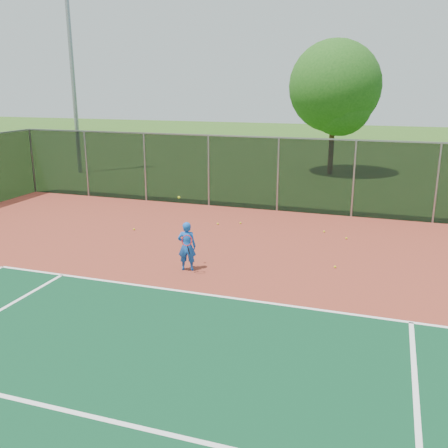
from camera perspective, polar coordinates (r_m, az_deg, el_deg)
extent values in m
plane|color=#295017|center=(9.30, 8.16, -17.42)|extent=(120.00, 120.00, 0.00)
cube|color=maroon|center=(11.02, 10.10, -11.86)|extent=(30.00, 20.00, 0.02)
cube|color=white|center=(11.86, 20.60, -10.48)|extent=(22.00, 0.10, 0.00)
cube|color=black|center=(20.07, 14.60, 5.00)|extent=(30.00, 0.04, 3.00)
cube|color=gray|center=(19.86, 14.90, 9.25)|extent=(30.00, 0.06, 0.06)
imported|color=blue|center=(13.91, -4.26, -2.55)|extent=(0.57, 0.44, 1.40)
cylinder|color=black|center=(13.64, -4.08, -2.97)|extent=(0.03, 0.15, 0.27)
torus|color=#A51414|center=(13.46, -4.27, -1.88)|extent=(0.30, 0.13, 0.29)
sphere|color=gold|center=(13.74, -5.18, 3.05)|extent=(0.07, 0.07, 0.07)
sphere|color=gold|center=(14.57, 12.58, -4.81)|extent=(0.07, 0.07, 0.07)
sphere|color=gold|center=(18.57, -0.71, 0.03)|extent=(0.07, 0.07, 0.07)
sphere|color=gold|center=(18.68, 1.89, 0.12)|extent=(0.07, 0.07, 0.07)
sphere|color=gold|center=(17.95, 11.37, -0.84)|extent=(0.07, 0.07, 0.07)
sphere|color=gold|center=(17.32, 13.81, -1.59)|extent=(0.07, 0.07, 0.07)
sphere|color=gold|center=(18.15, -10.24, -0.59)|extent=(0.07, 0.07, 0.07)
cylinder|color=gray|center=(30.71, -16.88, 15.71)|extent=(0.24, 0.24, 10.87)
cylinder|color=#3B2415|center=(29.80, 12.14, 8.34)|extent=(0.30, 0.30, 2.89)
sphere|color=#1B4A13|center=(29.58, 12.54, 15.13)|extent=(5.13, 5.13, 5.13)
sphere|color=#1B4A13|center=(29.26, 13.16, 13.21)|extent=(3.53, 3.53, 3.53)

